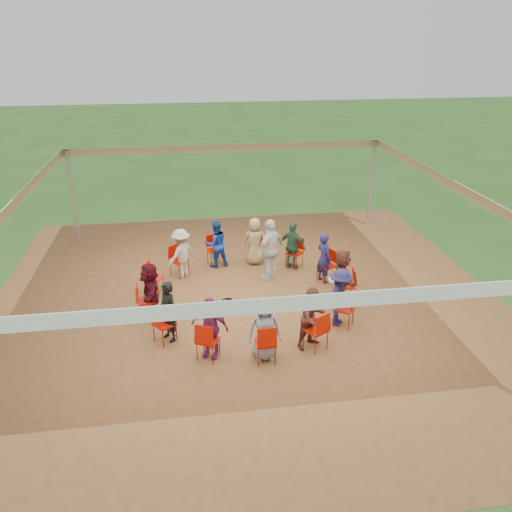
{
  "coord_description": "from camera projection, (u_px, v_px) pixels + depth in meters",
  "views": [
    {
      "loc": [
        -1.4,
        -11.07,
        6.34
      ],
      "look_at": [
        0.26,
        0.3,
        1.16
      ],
      "focal_mm": 35.0,
      "sensor_mm": 36.0,
      "label": 1
    }
  ],
  "objects": [
    {
      "name": "ground",
      "position": [
        248.0,
        303.0,
        12.77
      ],
      "size": [
        80.0,
        80.0,
        0.0
      ],
      "primitive_type": "plane",
      "color": "#255119",
      "rests_on": "ground"
    },
    {
      "name": "dirt_patch",
      "position": [
        248.0,
        302.0,
        12.77
      ],
      "size": [
        13.0,
        13.0,
        0.0
      ],
      "primitive_type": "plane",
      "color": "brown",
      "rests_on": "ground"
    },
    {
      "name": "tent",
      "position": [
        247.0,
        215.0,
        11.8
      ],
      "size": [
        10.33,
        10.33,
        3.0
      ],
      "color": "#B2B2B7",
      "rests_on": "ground"
    },
    {
      "name": "chair_0",
      "position": [
        346.0,
        285.0,
        12.69
      ],
      "size": [
        0.48,
        0.46,
        0.9
      ],
      "primitive_type": null,
      "rotation": [
        0.0,
        0.0,
        1.47
      ],
      "color": "#C21000",
      "rests_on": "ground"
    },
    {
      "name": "chair_1",
      "position": [
        327.0,
        266.0,
        13.74
      ],
      "size": [
        0.56,
        0.55,
        0.9
      ],
      "primitive_type": null,
      "rotation": [
        0.0,
        0.0,
        1.95
      ],
      "color": "#C21000",
      "rests_on": "ground"
    },
    {
      "name": "chair_2",
      "position": [
        294.0,
        253.0,
        14.53
      ],
      "size": [
        0.61,
        0.61,
        0.9
      ],
      "primitive_type": null,
      "rotation": [
        0.0,
        0.0,
        2.44
      ],
      "color": "#C21000",
      "rests_on": "ground"
    },
    {
      "name": "chair_3",
      "position": [
        255.0,
        248.0,
        14.87
      ],
      "size": [
        0.51,
        0.52,
        0.9
      ],
      "primitive_type": null,
      "rotation": [
        0.0,
        0.0,
        2.92
      ],
      "color": "#C21000",
      "rests_on": "ground"
    },
    {
      "name": "chair_4",
      "position": [
        215.0,
        251.0,
        14.69
      ],
      "size": [
        0.52,
        0.53,
        0.9
      ],
      "primitive_type": null,
      "rotation": [
        0.0,
        0.0,
        -2.88
      ],
      "color": "#C21000",
      "rests_on": "ground"
    },
    {
      "name": "chair_5",
      "position": [
        179.0,
        261.0,
        14.03
      ],
      "size": [
        0.61,
        0.61,
        0.9
      ],
      "primitive_type": null,
      "rotation": [
        0.0,
        0.0,
        -2.4
      ],
      "color": "#C21000",
      "rests_on": "ground"
    },
    {
      "name": "chair_6",
      "position": [
        154.0,
        278.0,
        13.04
      ],
      "size": [
        0.56,
        0.54,
        0.9
      ],
      "primitive_type": null,
      "rotation": [
        0.0,
        0.0,
        -1.91
      ],
      "color": "#C21000",
      "rests_on": "ground"
    },
    {
      "name": "chair_7",
      "position": [
        146.0,
        301.0,
        11.94
      ],
      "size": [
        0.49,
        0.48,
        0.9
      ],
      "primitive_type": null,
      "rotation": [
        0.0,
        0.0,
        -1.43
      ],
      "color": "#C21000",
      "rests_on": "ground"
    },
    {
      "name": "chair_8",
      "position": [
        164.0,
        324.0,
        11.0
      ],
      "size": [
        0.6,
        0.6,
        0.9
      ],
      "primitive_type": null,
      "rotation": [
        0.0,
        0.0,
        -0.95
      ],
      "color": "#C21000",
      "rests_on": "ground"
    },
    {
      "name": "chair_9",
      "position": [
        208.0,
        340.0,
        10.41
      ],
      "size": [
        0.57,
        0.58,
        0.9
      ],
      "primitive_type": null,
      "rotation": [
        0.0,
        0.0,
        -0.46
      ],
      "color": "#C21000",
      "rests_on": "ground"
    },
    {
      "name": "chair_10",
      "position": [
        265.0,
        343.0,
        10.33
      ],
      "size": [
        0.43,
        0.45,
        0.9
      ],
      "primitive_type": null,
      "rotation": [
        0.0,
        0.0,
        0.02
      ],
      "color": "#C21000",
      "rests_on": "ground"
    },
    {
      "name": "chair_11",
      "position": [
        316.0,
        330.0,
        10.76
      ],
      "size": [
        0.58,
        0.59,
        0.9
      ],
      "primitive_type": null,
      "rotation": [
        0.0,
        0.0,
        0.5
      ],
      "color": "#C21000",
      "rests_on": "ground"
    },
    {
      "name": "chair_12",
      "position": [
        344.0,
        309.0,
        11.61
      ],
      "size": [
        0.6,
        0.59,
        0.9
      ],
      "primitive_type": null,
      "rotation": [
        0.0,
        0.0,
        0.99
      ],
      "color": "#C21000",
      "rests_on": "ground"
    },
    {
      "name": "person_seated_0",
      "position": [
        342.0,
        276.0,
        12.58
      ],
      "size": [
        0.62,
        1.36,
        1.42
      ],
      "primitive_type": "imported",
      "rotation": [
        0.0,
        0.0,
        1.47
      ],
      "color": "#5C2B23",
      "rests_on": "ground"
    },
    {
      "name": "person_seated_1",
      "position": [
        324.0,
        258.0,
        13.58
      ],
      "size": [
        0.51,
        0.61,
        1.42
      ],
      "primitive_type": "imported",
      "rotation": [
        0.0,
        0.0,
        1.95
      ],
      "color": "#1E1A46",
      "rests_on": "ground"
    },
    {
      "name": "person_seated_2",
      "position": [
        293.0,
        246.0,
        14.33
      ],
      "size": [
        0.91,
        0.86,
        1.42
      ],
      "primitive_type": "imported",
      "rotation": [
        0.0,
        0.0,
        2.44
      ],
      "color": "#274F34",
      "rests_on": "ground"
    },
    {
      "name": "person_seated_3",
      "position": [
        255.0,
        241.0,
        14.65
      ],
      "size": [
        0.76,
        0.53,
        1.42
      ],
      "primitive_type": "imported",
      "rotation": [
        0.0,
        0.0,
        2.92
      ],
      "color": "#938255",
      "rests_on": "ground"
    },
    {
      "name": "person_seated_4",
      "position": [
        216.0,
        244.0,
        14.48
      ],
      "size": [
        0.77,
        0.56,
        1.42
      ],
      "primitive_type": "imported",
      "rotation": [
        0.0,
        0.0,
        -2.88
      ],
      "color": "navy",
      "rests_on": "ground"
    },
    {
      "name": "person_seated_5",
      "position": [
        181.0,
        253.0,
        13.85
      ],
      "size": [
        0.98,
        0.95,
        1.42
      ],
      "primitive_type": "imported",
      "rotation": [
        0.0,
        0.0,
        -2.4
      ],
      "color": "#A2A08F",
      "rests_on": "ground"
    },
    {
      "name": "person_seated_6",
      "position": [
        151.0,
        290.0,
        11.87
      ],
      "size": [
        0.67,
        1.37,
        1.42
      ],
      "primitive_type": "imported",
      "rotation": [
        0.0,
        0.0,
        -1.43
      ],
      "color": "#3D0812",
      "rests_on": "ground"
    },
    {
      "name": "person_seated_7",
      "position": [
        168.0,
        312.0,
        10.96
      ],
      "size": [
        0.58,
        0.62,
        1.42
      ],
      "primitive_type": "imported",
      "rotation": [
        0.0,
        0.0,
        -0.95
      ],
      "color": "black",
      "rests_on": "ground"
    },
    {
      "name": "person_seated_8",
      "position": [
        210.0,
        327.0,
        10.41
      ],
      "size": [
        0.93,
        0.75,
        1.42
      ],
      "primitive_type": "imported",
      "rotation": [
        0.0,
        0.0,
        -0.46
      ],
      "color": "#882364",
      "rests_on": "ground"
    },
    {
      "name": "person_seated_9",
      "position": [
        264.0,
        329.0,
        10.33
      ],
      "size": [
        0.7,
        0.4,
        1.42
      ],
      "primitive_type": "imported",
      "rotation": [
        0.0,
        0.0,
        0.02
      ],
      "color": "gray",
      "rests_on": "ground"
    },
    {
      "name": "person_seated_10",
      "position": [
        313.0,
        318.0,
        10.74
      ],
      "size": [
        0.79,
        0.68,
        1.42
      ],
      "primitive_type": "imported",
      "rotation": [
        0.0,
        0.0,
        0.5
      ],
      "color": "#5C2B23",
      "rests_on": "ground"
    },
    {
      "name": "person_seated_11",
      "position": [
        340.0,
        298.0,
        11.55
      ],
      "size": [
        0.88,
        1.01,
        1.42
      ],
      "primitive_type": "imported",
      "rotation": [
        0.0,
        0.0,
        0.99
      ],
      "color": "#1E1A46",
      "rests_on": "ground"
    },
    {
      "name": "standing_person",
      "position": [
        271.0,
        250.0,
        13.67
      ],
      "size": [
        1.12,
        1.08,
        1.75
      ],
      "primitive_type": "imported",
      "rotation": [
        0.0,
        0.0,
        3.87
      ],
      "color": "silver",
      "rests_on": "ground"
    },
    {
      "name": "cable_coil",
      "position": [
        228.0,
        301.0,
        12.8
      ],
      "size": [
        0.34,
        0.34,
        0.03
      ],
      "rotation": [
        0.0,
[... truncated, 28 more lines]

